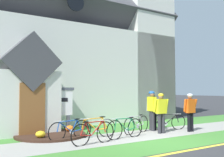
# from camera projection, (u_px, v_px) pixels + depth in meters

# --- Properties ---
(ground) EXTENTS (140.00, 140.00, 0.00)m
(ground) POSITION_uv_depth(u_px,v_px,m) (102.00, 128.00, 12.45)
(ground) COLOR #333335
(sidewalk_slab) EXTENTS (32.00, 2.08, 0.01)m
(sidewalk_slab) POSITION_uv_depth(u_px,v_px,m) (114.00, 138.00, 9.77)
(sidewalk_slab) COLOR #99968E
(sidewalk_slab) RESTS_ON ground
(grass_verge) EXTENTS (32.00, 1.67, 0.01)m
(grass_verge) POSITION_uv_depth(u_px,v_px,m) (146.00, 147.00, 8.19)
(grass_verge) COLOR #427F33
(grass_verge) RESTS_ON ground
(church_lawn) EXTENTS (24.00, 2.56, 0.01)m
(church_lawn) POSITION_uv_depth(u_px,v_px,m) (86.00, 130.00, 11.73)
(church_lawn) COLOR #427F33
(church_lawn) RESTS_ON ground
(curb_paint_stripe) EXTENTS (28.00, 0.16, 0.01)m
(curb_paint_stripe) POSITION_uv_depth(u_px,v_px,m) (169.00, 154.00, 7.36)
(curb_paint_stripe) COLOR yellow
(curb_paint_stripe) RESTS_ON ground
(church_building) EXTENTS (14.53, 10.85, 12.51)m
(church_building) POSITION_uv_depth(u_px,v_px,m) (54.00, 46.00, 16.82)
(church_building) COLOR silver
(church_building) RESTS_ON ground
(church_sign) EXTENTS (2.32, 0.23, 1.93)m
(church_sign) POSITION_uv_depth(u_px,v_px,m) (47.00, 103.00, 10.66)
(church_sign) COLOR #474C56
(church_sign) RESTS_ON ground
(flower_bed) EXTENTS (2.74, 2.74, 0.34)m
(flower_bed) POSITION_uv_depth(u_px,v_px,m) (51.00, 135.00, 10.19)
(flower_bed) COLOR #382319
(flower_bed) RESTS_ON ground
(bicycle_green) EXTENTS (1.72, 0.16, 0.81)m
(bicycle_green) POSITION_uv_depth(u_px,v_px,m) (125.00, 128.00, 9.76)
(bicycle_green) COLOR black
(bicycle_green) RESTS_ON ground
(bicycle_blue) EXTENTS (1.66, 0.44, 0.82)m
(bicycle_blue) POSITION_uv_depth(u_px,v_px,m) (95.00, 128.00, 9.95)
(bicycle_blue) COLOR black
(bicycle_blue) RESTS_ON ground
(bicycle_silver) EXTENTS (1.67, 0.53, 0.79)m
(bicycle_silver) POSITION_uv_depth(u_px,v_px,m) (137.00, 124.00, 10.89)
(bicycle_silver) COLOR black
(bicycle_silver) RESTS_ON ground
(bicycle_orange) EXTENTS (1.72, 0.31, 0.78)m
(bicycle_orange) POSITION_uv_depth(u_px,v_px,m) (70.00, 130.00, 9.45)
(bicycle_orange) COLOR black
(bicycle_orange) RESTS_ON ground
(bicycle_white) EXTENTS (1.74, 0.25, 0.81)m
(bicycle_white) POSITION_uv_depth(u_px,v_px,m) (93.00, 133.00, 8.69)
(bicycle_white) COLOR black
(bicycle_white) RESTS_ON ground
(bicycle_yellow) EXTENTS (1.70, 0.60, 0.80)m
(bicycle_yellow) POSITION_uv_depth(u_px,v_px,m) (168.00, 122.00, 11.84)
(bicycle_yellow) COLOR black
(bicycle_yellow) RESTS_ON ground
(cyclist_in_orange_jersey) EXTENTS (0.65, 0.29, 1.67)m
(cyclist_in_orange_jersey) POSITION_uv_depth(u_px,v_px,m) (190.00, 109.00, 11.35)
(cyclist_in_orange_jersey) COLOR black
(cyclist_in_orange_jersey) RESTS_ON ground
(cyclist_in_white_jersey) EXTENTS (0.65, 0.30, 1.68)m
(cyclist_in_white_jersey) POSITION_uv_depth(u_px,v_px,m) (161.00, 110.00, 10.89)
(cyclist_in_white_jersey) COLOR #2D2D33
(cyclist_in_white_jersey) RESTS_ON ground
(cyclist_in_yellow_jersey) EXTENTS (0.32, 0.79, 1.77)m
(cyclist_in_yellow_jersey) POSITION_uv_depth(u_px,v_px,m) (152.00, 107.00, 11.60)
(cyclist_in_yellow_jersey) COLOR #2D2D33
(cyclist_in_yellow_jersey) RESTS_ON ground
(cyclist_in_green_jersey) EXTENTS (0.58, 0.39, 1.57)m
(cyclist_in_green_jersey) POSITION_uv_depth(u_px,v_px,m) (154.00, 110.00, 11.88)
(cyclist_in_green_jersey) COLOR black
(cyclist_in_green_jersey) RESTS_ON ground
(roadside_conifer) EXTENTS (4.33, 4.33, 8.82)m
(roadside_conifer) POSITION_uv_depth(u_px,v_px,m) (143.00, 46.00, 22.89)
(roadside_conifer) COLOR #3D2D1E
(roadside_conifer) RESTS_ON ground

